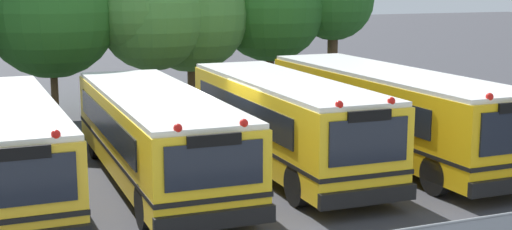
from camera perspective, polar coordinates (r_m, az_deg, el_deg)
ground_plane at (r=19.87m, az=-2.76°, el=-4.75°), size 160.00×160.00×0.00m
school_bus_0 at (r=18.47m, az=-19.11°, el=-2.25°), size 2.46×9.65×2.53m
school_bus_1 at (r=19.11m, az=-7.91°, el=-1.37°), size 2.75×10.26×2.51m
school_bus_2 at (r=20.08m, az=2.26°, el=-0.43°), size 2.56×9.39×2.70m
school_bus_3 at (r=22.02m, az=10.33°, el=0.43°), size 2.72×10.96×2.72m
tree_2 at (r=28.55m, az=-15.84°, el=7.95°), size 5.08×5.08×6.65m
tree_3 at (r=28.85m, az=-8.59°, el=7.87°), size 4.60×4.32×6.02m
tree_4 at (r=30.26m, az=-5.21°, el=7.93°), size 4.86×4.86×6.32m
tree_5 at (r=31.62m, az=1.16°, el=8.51°), size 4.77×4.77×6.51m
tree_6 at (r=32.42m, az=6.04°, el=8.88°), size 3.57×3.57×6.18m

